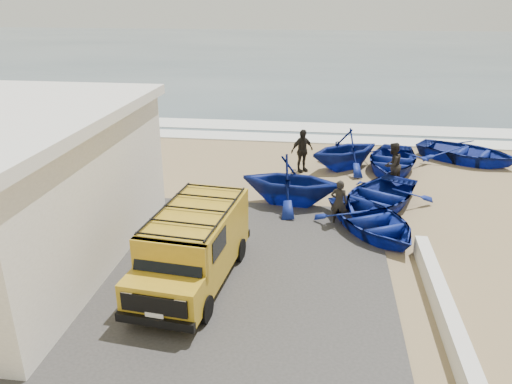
{
  "coord_description": "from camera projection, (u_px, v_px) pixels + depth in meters",
  "views": [
    {
      "loc": [
        1.97,
        -13.51,
        7.07
      ],
      "look_at": [
        -0.0,
        1.17,
        1.2
      ],
      "focal_mm": 35.0,
      "sensor_mm": 36.0,
      "label": 1
    }
  ],
  "objects": [
    {
      "name": "ground",
      "position": [
        251.0,
        242.0,
        15.29
      ],
      "size": [
        160.0,
        160.0,
        0.0
      ],
      "primitive_type": "plane",
      "color": "#988058"
    },
    {
      "name": "slab",
      "position": [
        169.0,
        270.0,
        13.69
      ],
      "size": [
        12.0,
        10.0,
        0.05
      ],
      "primitive_type": "cube",
      "color": "#3F3D3A",
      "rests_on": "ground"
    },
    {
      "name": "ocean",
      "position": [
        310.0,
        51.0,
        66.89
      ],
      "size": [
        180.0,
        88.0,
        0.01
      ],
      "primitive_type": "cube",
      "color": "#385166",
      "rests_on": "ground"
    },
    {
      "name": "surf_line",
      "position": [
        283.0,
        138.0,
        26.34
      ],
      "size": [
        180.0,
        1.6,
        0.06
      ],
      "primitive_type": "cube",
      "color": "white",
      "rests_on": "ground"
    },
    {
      "name": "surf_wash",
      "position": [
        287.0,
        126.0,
        28.65
      ],
      "size": [
        180.0,
        2.2,
        0.04
      ],
      "primitive_type": "cube",
      "color": "white",
      "rests_on": "ground"
    },
    {
      "name": "parapet",
      "position": [
        442.0,
        303.0,
        11.81
      ],
      "size": [
        0.35,
        6.0,
        0.55
      ],
      "primitive_type": "cube",
      "color": "silver",
      "rests_on": "ground"
    },
    {
      "name": "van",
      "position": [
        194.0,
        244.0,
        12.84
      ],
      "size": [
        2.32,
        4.85,
        2.01
      ],
      "rotation": [
        0.0,
        0.0,
        -0.11
      ],
      "color": "gold",
      "rests_on": "ground"
    },
    {
      "name": "boat_near_left",
      "position": [
        372.0,
        221.0,
        15.79
      ],
      "size": [
        4.33,
        4.8,
        0.82
      ],
      "primitive_type": "imported",
      "rotation": [
        0.0,
        0.0,
        0.49
      ],
      "color": "navy",
      "rests_on": "ground"
    },
    {
      "name": "boat_near_right",
      "position": [
        378.0,
        196.0,
        17.61
      ],
      "size": [
        4.74,
        5.21,
        0.88
      ],
      "primitive_type": "imported",
      "rotation": [
        0.0,
        0.0,
        -0.51
      ],
      "color": "navy",
      "rests_on": "ground"
    },
    {
      "name": "boat_mid_left",
      "position": [
        291.0,
        180.0,
        17.72
      ],
      "size": [
        3.87,
        3.45,
        1.85
      ],
      "primitive_type": "imported",
      "rotation": [
        0.0,
        0.0,
        1.44
      ],
      "color": "navy",
      "rests_on": "ground"
    },
    {
      "name": "boat_mid_right",
      "position": [
        392.0,
        160.0,
        21.45
      ],
      "size": [
        3.89,
        4.81,
        0.88
      ],
      "primitive_type": "imported",
      "rotation": [
        0.0,
        0.0,
        -0.22
      ],
      "color": "navy",
      "rests_on": "ground"
    },
    {
      "name": "boat_far_left",
      "position": [
        345.0,
        149.0,
        21.45
      ],
      "size": [
        4.42,
        4.33,
        1.77
      ],
      "primitive_type": "imported",
      "rotation": [
        0.0,
        0.0,
        -0.93
      ],
      "color": "navy",
      "rests_on": "ground"
    },
    {
      "name": "boat_far_right",
      "position": [
        467.0,
        152.0,
        22.5
      ],
      "size": [
        5.35,
        4.92,
        0.9
      ],
      "primitive_type": "imported",
      "rotation": [
        0.0,
        0.0,
        1.03
      ],
      "color": "navy",
      "rests_on": "ground"
    },
    {
      "name": "fisherman_front",
      "position": [
        339.0,
        202.0,
        16.24
      ],
      "size": [
        0.62,
        0.46,
        1.54
      ],
      "primitive_type": "imported",
      "rotation": [
        0.0,
        0.0,
        2.97
      ],
      "color": "black",
      "rests_on": "ground"
    },
    {
      "name": "fisherman_middle",
      "position": [
        392.0,
        165.0,
        19.43
      ],
      "size": [
        1.08,
        1.1,
        1.78
      ],
      "primitive_type": "imported",
      "rotation": [
        0.0,
        0.0,
        -2.3
      ],
      "color": "black",
      "rests_on": "ground"
    },
    {
      "name": "fisherman_back",
      "position": [
        302.0,
        151.0,
        21.11
      ],
      "size": [
        1.13,
        1.01,
        1.85
      ],
      "primitive_type": "imported",
      "rotation": [
        0.0,
        0.0,
        0.65
      ],
      "color": "black",
      "rests_on": "ground"
    }
  ]
}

